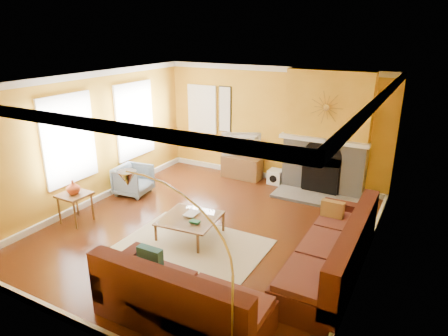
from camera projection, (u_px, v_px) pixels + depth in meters
The scene contains 27 objects.
floor at pixel (208, 229), 7.38m from camera, with size 5.50×6.00×0.02m, color #612E14.
ceiling at pixel (206, 80), 6.47m from camera, with size 5.50×6.00×0.02m, color white.
wall_back at pixel (272, 125), 9.42m from camera, with size 5.50×0.02×2.70m, color gold.
wall_front at pixel (68, 234), 4.43m from camera, with size 5.50×0.02×2.70m, color gold.
wall_left at pixel (91, 139), 8.17m from camera, with size 0.02×6.00×2.70m, color gold.
wall_right at pixel (373, 188), 5.68m from camera, with size 0.02×6.00×2.70m, color gold.
baseboard at pixel (208, 226), 7.35m from camera, with size 5.50×6.00×0.12m, color white, non-canonical shape.
crown_molding at pixel (206, 84), 6.50m from camera, with size 5.50×6.00×0.12m, color white, non-canonical shape.
window_left_near at pixel (134, 120), 9.18m from camera, with size 0.06×1.22×1.72m, color white.
window_left_far at pixel (68, 139), 7.60m from camera, with size 0.06×1.22×1.72m, color white.
window_back at pixel (202, 109), 10.17m from camera, with size 0.82×0.06×1.22m, color white.
wall_art at pixel (225, 109), 9.87m from camera, with size 0.34×0.04×1.14m, color white.
fireplace at pixel (327, 133), 8.64m from camera, with size 1.80×0.40×2.70m, color gray, non-canonical shape.
mantel at pixel (323, 140), 8.47m from camera, with size 1.92×0.22×0.08m, color white.
hearth at pixel (315, 198), 8.62m from camera, with size 1.80×0.70×0.06m, color gray.
sunburst at pixel (326, 108), 8.25m from camera, with size 0.70×0.04×0.70m, color olive, non-canonical shape.
rug at pixel (191, 247), 6.74m from camera, with size 2.40×1.80×0.02m, color beige.
sectional_sofa at pixel (256, 244), 5.97m from camera, with size 2.87×3.79×0.90m, color #4F2119, non-canonical shape.
coffee_table at pixel (190, 227), 7.05m from camera, with size 0.96×0.96×0.38m, color white, non-canonical shape.
media_console at pixel (242, 167), 9.82m from camera, with size 0.97×0.44×0.53m, color brown.
tv at pixel (242, 145), 9.64m from camera, with size 1.02×0.13×0.59m, color black.
subwoofer at pixel (276, 177), 9.48m from camera, with size 0.33×0.33×0.33m, color white.
armchair at pixel (133, 180), 8.82m from camera, with size 0.69×0.71×0.65m, color gray.
side_table at pixel (76, 208), 7.56m from camera, with size 0.53×0.53×0.58m, color brown, non-canonical shape.
vase at pixel (73, 187), 7.42m from camera, with size 0.26×0.26×0.27m, color #D25327.
book at pixel (186, 212), 7.13m from camera, with size 0.22×0.30×0.03m, color white.
arc_lamp at pixel (184, 277), 4.17m from camera, with size 1.34×0.36×2.11m, color silver, non-canonical shape.
Camera 1 is at (3.41, -5.64, 3.51)m, focal length 32.00 mm.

